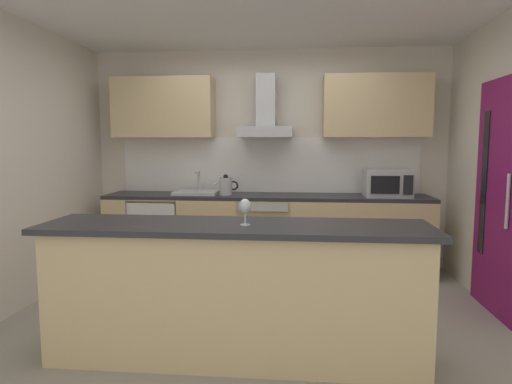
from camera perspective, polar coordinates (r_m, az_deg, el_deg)
ground at (r=3.98m, az=-0.20°, el=-15.90°), size 5.22×4.43×0.02m
ceiling at (r=3.85m, az=-0.21°, el=23.19°), size 5.22×4.43×0.02m
wall_back at (r=5.45m, az=1.63°, el=4.27°), size 5.22×0.12×2.60m
wall_left at (r=4.46m, az=-29.21°, el=3.03°), size 0.12×4.43×2.60m
backsplash_tile at (r=5.38m, az=1.58°, el=3.50°), size 3.58×0.02×0.66m
counter_back at (r=5.18m, az=1.32°, el=-5.32°), size 3.71×0.60×0.90m
counter_island at (r=3.11m, az=-2.68°, el=-12.66°), size 2.63×0.64×0.95m
upper_cabinets at (r=5.24m, az=1.48°, el=10.87°), size 3.66×0.32×0.70m
side_door at (r=4.38m, az=28.65°, el=-0.56°), size 0.08×0.85×2.05m
oven at (r=5.15m, az=1.14°, el=-5.27°), size 0.60×0.62×0.80m
refrigerator at (r=5.39m, az=-12.38°, el=-5.27°), size 0.58×0.60×0.85m
microwave at (r=5.12m, az=16.55°, el=1.08°), size 0.50×0.38×0.30m
sink at (r=5.21m, az=-7.63°, el=0.02°), size 0.50×0.40×0.26m
kettle at (r=5.09m, az=-3.90°, el=0.79°), size 0.29×0.15×0.24m
range_hood at (r=5.18m, az=1.28°, el=9.55°), size 0.62×0.45×0.72m
wine_glass at (r=2.93m, az=-1.42°, el=-1.94°), size 0.08×0.08×0.18m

